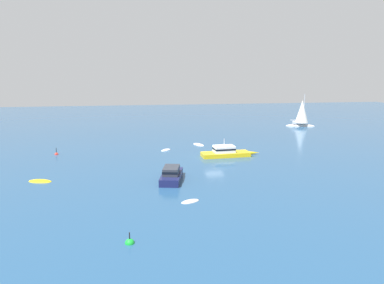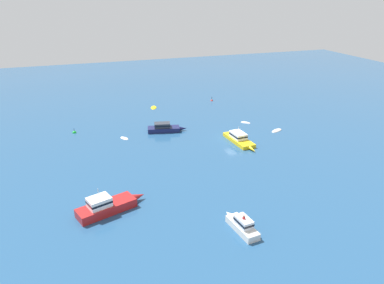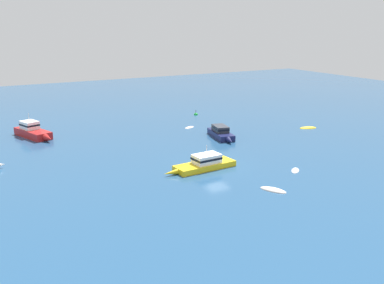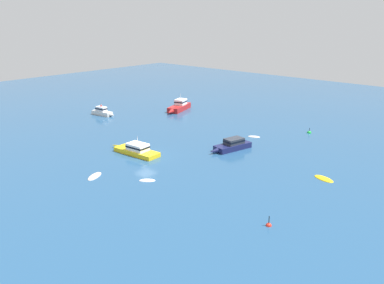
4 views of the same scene
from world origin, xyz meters
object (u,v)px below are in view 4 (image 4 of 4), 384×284
at_px(powerboat_2, 179,106).
at_px(powerboat_1, 136,150).
at_px(tender_2, 147,181).
at_px(channel_buoy, 269,226).
at_px(mooring_buoy, 309,133).
at_px(dinghy, 95,176).
at_px(tender, 324,179).
at_px(tender_1, 254,137).
at_px(launch, 232,145).
at_px(powerboat, 103,112).

bearing_deg(powerboat_2, powerboat_1, 12.38).
bearing_deg(tender_2, channel_buoy, -41.17).
xyz_separation_m(powerboat_1, mooring_buoy, (25.71, -13.41, -0.61)).
bearing_deg(mooring_buoy, dinghy, 162.40).
relative_size(tender, powerboat_2, 0.35).
distance_m(dinghy, tender_2, 6.60).
xyz_separation_m(tender_1, launch, (-7.36, -1.02, 0.66)).
bearing_deg(launch, mooring_buoy, 175.62).
bearing_deg(tender_2, powerboat_2, 84.82).
distance_m(powerboat_1, mooring_buoy, 29.01).
height_order(powerboat, tender_2, powerboat).
xyz_separation_m(dinghy, channel_buoy, (3.77, -21.80, 0.02)).
bearing_deg(tender_1, tender, 124.66).
distance_m(powerboat_2, channel_buoy, 47.54).
xyz_separation_m(tender, channel_buoy, (-13.83, -0.86, 0.02)).
distance_m(powerboat_1, channel_buoy, 24.80).
distance_m(channel_buoy, mooring_buoy, 32.55).
distance_m(tender_2, channel_buoy, 16.11).
xyz_separation_m(powerboat_1, tender_1, (17.80, -7.83, -0.61)).
distance_m(powerboat, channel_buoy, 48.88).
distance_m(powerboat_2, launch, 26.16).
relative_size(tender_1, tender_2, 1.08).
bearing_deg(tender, mooring_buoy, 137.54).
bearing_deg(channel_buoy, powerboat_2, 53.46).
bearing_deg(mooring_buoy, launch, 163.38).
distance_m(powerboat_1, powerboat_2, 27.17).
bearing_deg(mooring_buoy, powerboat_1, 152.46).
xyz_separation_m(powerboat_1, channel_buoy, (-4.96, -24.29, -0.59)).
bearing_deg(tender_1, tender_2, 65.33).
bearing_deg(channel_buoy, powerboat, 71.60).
xyz_separation_m(tender_2, mooring_buoy, (31.11, -5.23, 0.01)).
bearing_deg(tender, powerboat_1, -142.47).
bearing_deg(powerboat_2, tender, 50.40).
xyz_separation_m(tender_2, channel_buoy, (0.44, -16.11, 0.02)).
xyz_separation_m(powerboat_1, launch, (10.44, -8.85, 0.05)).
relative_size(powerboat_2, launch, 1.17).
height_order(powerboat, mooring_buoy, powerboat).
bearing_deg(channel_buoy, mooring_buoy, 19.53).
relative_size(powerboat, tender_1, 2.64).
height_order(tender, dinghy, dinghy).
bearing_deg(tender, tender_1, 167.01).
xyz_separation_m(powerboat, launch, (-0.03, -30.94, -0.01)).
xyz_separation_m(dinghy, mooring_buoy, (34.44, -10.93, 0.01)).
bearing_deg(dinghy, tender_2, 94.27).
xyz_separation_m(tender_1, tender_2, (-23.19, -0.35, 0.00)).
relative_size(powerboat_1, channel_buoy, 6.91).
bearing_deg(dinghy, channel_buoy, 73.78).
bearing_deg(mooring_buoy, tender, -149.27).
height_order(tender_1, launch, launch).
distance_m(powerboat, powerboat_1, 24.44).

